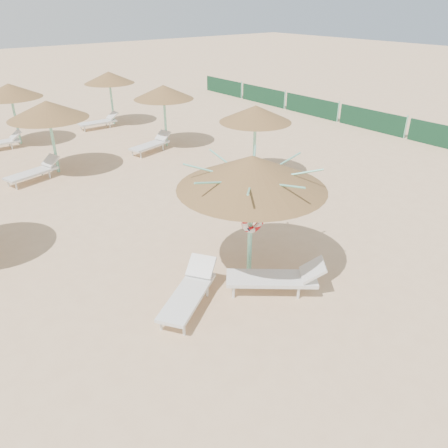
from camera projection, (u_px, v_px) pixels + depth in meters
ground at (236, 281)px, 10.42m from camera, size 120.00×120.00×0.00m
main_palapa at (252, 173)px, 9.53m from camera, size 3.36×3.36×3.01m
lounger_main_a at (190, 291)px, 9.46m from camera, size 2.05×1.64×0.75m
lounger_main_b at (278, 277)px, 9.89m from camera, size 2.11×1.91×0.80m
palapa_field at (35, 109)px, 16.28m from camera, size 14.07×13.09×2.72m
windbreak_fence at (312, 107)px, 24.85m from camera, size 0.08×19.84×1.10m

